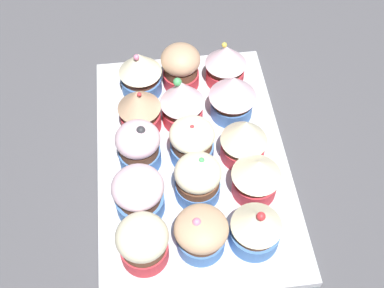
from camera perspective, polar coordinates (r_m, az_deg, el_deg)
The scene contains 17 objects.
ground_plane at distance 70.66cm, azimuth 0.00°, elevation -2.74°, with size 180.00×180.00×3.00cm, color #4C4C51.
baking_tray at distance 68.92cm, azimuth 0.00°, elevation -1.77°, with size 39.61×26.16×1.20cm.
cupcake_0 at distance 59.41cm, azimuth 7.46°, elevation -9.50°, with size 6.18×6.18×7.43cm.
cupcake_1 at distance 62.95cm, azimuth 7.46°, elevation -3.69°, with size 6.41×6.41×6.83cm.
cupcake_2 at distance 65.90cm, azimuth 6.05°, elevation 0.60°, with size 6.36×6.36×7.33cm.
cupcake_3 at distance 70.43cm, azimuth 4.74°, elevation 5.67°, with size 6.83×6.83×7.56cm.
cupcake_4 at distance 75.29cm, azimuth 3.94°, elevation 9.30°, with size 6.29×6.29×7.25cm.
cupcake_5 at distance 58.94cm, azimuth 1.06°, elevation -10.34°, with size 6.45×6.45×6.45cm.
cupcake_6 at distance 62.23cm, azimuth 0.86°, elevation -4.11°, with size 5.94×5.94×7.24cm.
cupcake_7 at distance 65.59cm, azimuth 0.35°, elevation 0.21°, with size 6.05×6.05×7.00cm.
cupcake_8 at distance 69.16cm, azimuth -1.15°, elevation 4.98°, with size 6.32×6.32×8.42cm.
cupcake_9 at distance 74.53cm, azimuth -1.25°, elevation 8.99°, with size 5.89×5.89×7.28cm.
cupcake_10 at distance 58.19cm, azimuth -5.71°, elevation -11.27°, with size 6.18×6.18×7.22cm.
cupcake_11 at distance 61.32cm, azimuth -6.20°, elevation -5.77°, with size 6.50×6.50×7.07cm.
cupcake_12 at distance 65.12cm, azimuth -6.19°, elevation -0.47°, with size 5.96×5.96×7.58cm.
cupcake_13 at distance 69.10cm, azimuth -6.11°, elevation 4.05°, with size 6.06×6.06×7.66cm.
cupcake_14 at distance 73.88cm, azimuth -6.02°, elevation 8.27°, with size 6.40×6.40×7.79cm.
Camera 1 is at (-38.74, 4.71, 57.40)cm, focal length 45.96 mm.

